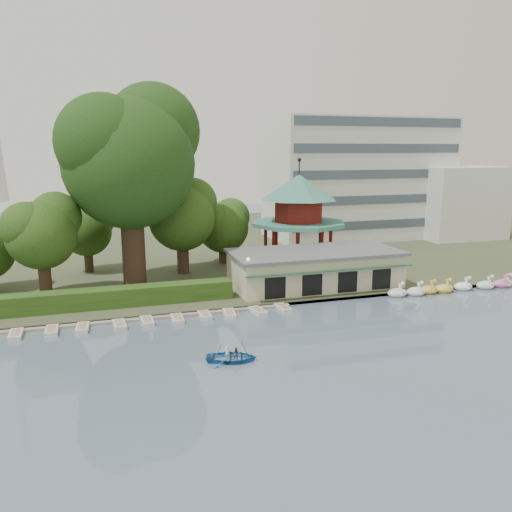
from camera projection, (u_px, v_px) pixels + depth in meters
name	position (u px, v px, depth m)	size (l,w,h in m)	color
ground_plane	(309.00, 389.00, 32.03)	(220.00, 220.00, 0.00)	slate
shore	(182.00, 244.00, 80.61)	(220.00, 70.00, 0.40)	#424930
embankment	(238.00, 308.00, 48.17)	(220.00, 0.60, 0.30)	gray
dock	(109.00, 321.00, 44.63)	(34.00, 1.60, 0.24)	gray
boathouse	(315.00, 268.00, 54.96)	(18.60, 9.39, 3.90)	beige
pavilion	(298.00, 211.00, 63.85)	(12.40, 12.40, 13.50)	beige
office_building	(374.00, 182.00, 85.23)	(38.00, 18.00, 20.00)	silver
hedge	(75.00, 300.00, 46.61)	(30.00, 2.00, 1.80)	#2D4D17
lamp_post	(248.00, 271.00, 49.53)	(0.36, 0.36, 4.28)	black
big_tree	(130.00, 153.00, 52.82)	(15.35, 14.30, 21.97)	#3A281C
small_trees	(115.00, 227.00, 57.07)	(39.47, 16.98, 11.45)	#3A281C
swan_boats	(456.00, 287.00, 54.40)	(15.84, 2.05, 1.92)	white
moored_rowboats	(116.00, 324.00, 43.44)	(31.92, 2.68, 0.36)	silver
rowboat_with_passengers	(232.00, 354.00, 36.22)	(6.00, 5.00, 2.01)	#2565A6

